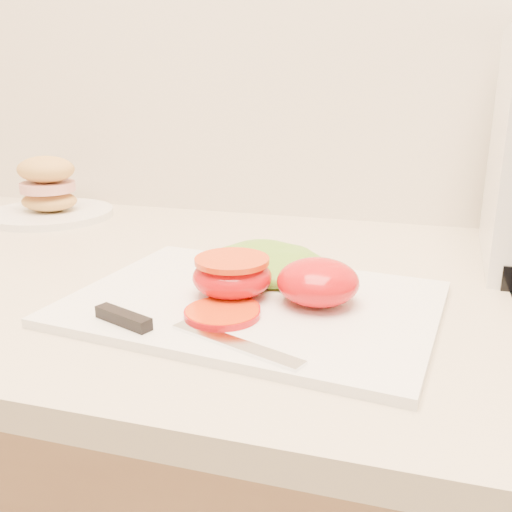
# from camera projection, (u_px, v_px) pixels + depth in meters

# --- Properties ---
(cutting_board) EXTENTS (0.41, 0.32, 0.01)m
(cutting_board) POSITION_uv_depth(u_px,v_px,m) (253.00, 303.00, 0.61)
(cutting_board) COLOR white
(cutting_board) RESTS_ON counter
(tomato_half_dome) EXTENTS (0.09, 0.09, 0.05)m
(tomato_half_dome) POSITION_uv_depth(u_px,v_px,m) (318.00, 282.00, 0.59)
(tomato_half_dome) COLOR red
(tomato_half_dome) RESTS_ON cutting_board
(tomato_half_cut) EXTENTS (0.09, 0.09, 0.04)m
(tomato_half_cut) POSITION_uv_depth(u_px,v_px,m) (232.00, 275.00, 0.61)
(tomato_half_cut) COLOR red
(tomato_half_cut) RESTS_ON cutting_board
(tomato_slice_0) EXTENTS (0.07, 0.07, 0.01)m
(tomato_slice_0) POSITION_uv_depth(u_px,v_px,m) (222.00, 313.00, 0.56)
(tomato_slice_0) COLOR #EC4B0B
(tomato_slice_0) RESTS_ON cutting_board
(tomato_slice_1) EXTENTS (0.06, 0.06, 0.01)m
(tomato_slice_1) POSITION_uv_depth(u_px,v_px,m) (227.00, 309.00, 0.57)
(tomato_slice_1) COLOR #EC4B0B
(tomato_slice_1) RESTS_ON cutting_board
(lettuce_leaf_0) EXTENTS (0.18, 0.16, 0.03)m
(lettuce_leaf_0) POSITION_uv_depth(u_px,v_px,m) (267.00, 263.00, 0.68)
(lettuce_leaf_0) COLOR #7DB12F
(lettuce_leaf_0) RESTS_ON cutting_board
(knife) EXTENTS (0.22, 0.07, 0.01)m
(knife) POSITION_uv_depth(u_px,v_px,m) (165.00, 327.00, 0.53)
(knife) COLOR silver
(knife) RESTS_ON cutting_board
(sandwich_plate) EXTENTS (0.21, 0.21, 0.11)m
(sandwich_plate) POSITION_uv_depth(u_px,v_px,m) (49.00, 196.00, 0.99)
(sandwich_plate) COLOR white
(sandwich_plate) RESTS_ON counter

